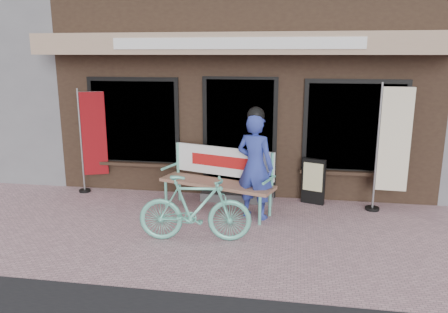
% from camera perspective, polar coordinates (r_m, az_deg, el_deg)
% --- Properties ---
extents(ground, '(70.00, 70.00, 0.00)m').
position_cam_1_polar(ground, '(6.38, -0.36, -10.70)').
color(ground, '#C4969E').
rests_on(ground, ground).
extents(storefront, '(7.00, 6.77, 6.00)m').
position_cam_1_polar(storefront, '(10.76, 4.25, 15.40)').
color(storefront, black).
rests_on(storefront, ground).
extents(bench, '(2.02, 1.06, 1.06)m').
position_cam_1_polar(bench, '(7.31, -0.61, -2.34)').
color(bench, '#68CBB1').
rests_on(bench, ground).
extents(person, '(0.72, 0.60, 1.80)m').
position_cam_1_polar(person, '(6.93, 4.08, -1.02)').
color(person, '#2D3C9C').
rests_on(person, ground).
extents(bicycle, '(1.63, 0.63, 0.95)m').
position_cam_1_polar(bicycle, '(6.17, -3.80, -6.80)').
color(bicycle, '#68CBB1').
rests_on(bicycle, ground).
extents(nobori_red, '(0.58, 0.32, 1.98)m').
position_cam_1_polar(nobori_red, '(8.58, -16.86, 2.16)').
color(nobori_red, gray).
rests_on(nobori_red, ground).
extents(nobori_cream, '(0.63, 0.25, 2.15)m').
position_cam_1_polar(nobori_cream, '(7.63, 21.01, 1.21)').
color(nobori_cream, gray).
rests_on(nobori_cream, ground).
extents(menu_stand, '(0.41, 0.21, 0.81)m').
position_cam_1_polar(menu_stand, '(7.82, 11.59, -3.14)').
color(menu_stand, black).
rests_on(menu_stand, ground).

